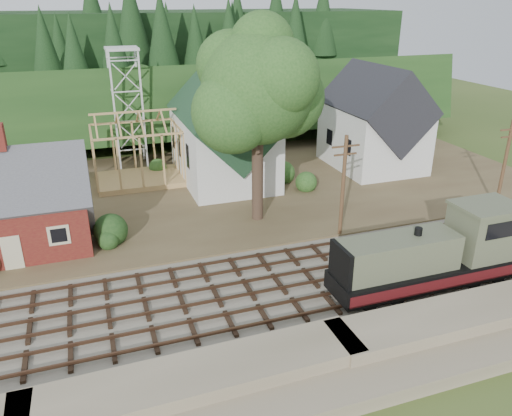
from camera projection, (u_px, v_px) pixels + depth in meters
name	position (u px, v px, depth m)	size (l,w,h in m)	color
ground	(280.00, 287.00, 31.70)	(140.00, 140.00, 0.00)	#384C1E
embankment	(344.00, 375.00, 24.31)	(64.00, 5.00, 1.60)	#7F7259
railroad_bed	(280.00, 286.00, 31.67)	(64.00, 11.00, 0.16)	#726B5B
village_flat	(210.00, 190.00, 47.29)	(64.00, 26.00, 0.30)	brown
hillside	(166.00, 132.00, 68.22)	(70.00, 28.00, 8.00)	#1E3F19
ridge	(150.00, 109.00, 82.13)	(80.00, 20.00, 12.00)	black
depot	(12.00, 209.00, 35.16)	(10.80, 7.41, 9.00)	#5D1517
church	(224.00, 132.00, 47.40)	(8.40, 15.17, 13.00)	silver
farmhouse	(374.00, 124.00, 51.78)	(8.40, 10.80, 10.60)	silver
timber_frame	(137.00, 153.00, 47.74)	(8.20, 6.20, 6.99)	tan
lattice_tower	(124.00, 72.00, 50.31)	(3.20, 3.20, 12.12)	silver
big_tree	(259.00, 96.00, 37.14)	(10.90, 8.40, 14.70)	#38281E
telegraph_pole_near	(343.00, 185.00, 36.69)	(2.20, 0.28, 8.00)	#4C331E
telegraph_pole_far	(504.00, 164.00, 41.23)	(2.20, 0.28, 8.00)	#4C331E
locomotive	(435.00, 255.00, 31.02)	(12.52, 3.13, 4.99)	black
car_blue	(75.00, 235.00, 36.76)	(1.30, 3.24, 1.10)	#5E7DC9
car_red	(413.00, 155.00, 55.23)	(1.81, 3.93, 1.09)	#AE220D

